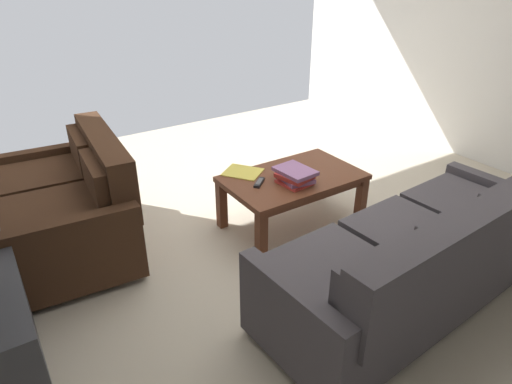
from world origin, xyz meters
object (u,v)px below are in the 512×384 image
object	(u,v)px
sofa_main	(419,259)
tv_remote	(259,182)
coffee_table	(293,183)
loveseat_near	(72,204)
book_stack	(295,176)
loose_magazine	(243,172)

from	to	relation	value
sofa_main	tv_remote	world-z (taller)	sofa_main
sofa_main	coffee_table	xyz separation A→B (m)	(0.04, -1.20, 0.02)
loveseat_near	sofa_main	bearing A→B (deg)	130.82
loveseat_near	book_stack	xyz separation A→B (m)	(-1.48, 0.75, 0.14)
loose_magazine	loveseat_near	bearing A→B (deg)	127.80
tv_remote	loose_magazine	world-z (taller)	tv_remote
book_stack	tv_remote	bearing A→B (deg)	-30.14
sofa_main	coffee_table	size ratio (longest dim) A/B	1.92
sofa_main	book_stack	xyz separation A→B (m)	(0.11, -1.09, 0.15)
coffee_table	tv_remote	world-z (taller)	tv_remote
book_stack	tv_remote	xyz separation A→B (m)	(0.23, -0.14, -0.05)
sofa_main	tv_remote	distance (m)	1.28
book_stack	tv_remote	distance (m)	0.28
book_stack	loose_magazine	xyz separation A→B (m)	(0.23, -0.37, -0.05)
loveseat_near	loose_magazine	distance (m)	1.30
tv_remote	loose_magazine	bearing A→B (deg)	-90.18
coffee_table	book_stack	xyz separation A→B (m)	(0.06, 0.11, 0.13)
book_stack	tv_remote	world-z (taller)	book_stack
sofa_main	coffee_table	bearing A→B (deg)	-87.87
loveseat_near	loose_magazine	size ratio (longest dim) A/B	5.03
book_stack	tv_remote	size ratio (longest dim) A/B	2.08
loveseat_near	coffee_table	world-z (taller)	loveseat_near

